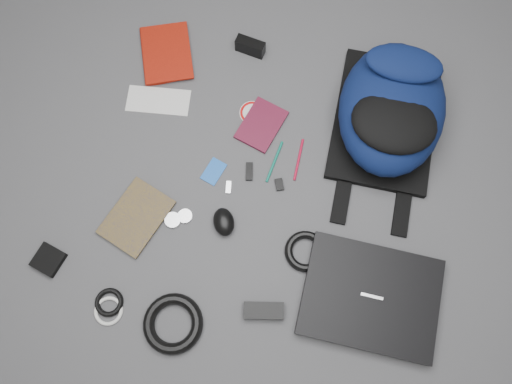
% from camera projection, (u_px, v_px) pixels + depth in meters
% --- Properties ---
extents(ground, '(4.00, 4.00, 0.00)m').
position_uv_depth(ground, '(256.00, 194.00, 1.63)').
color(ground, '#4F4F51').
rests_on(ground, ground).
extents(backpack, '(0.36, 0.53, 0.22)m').
position_uv_depth(backpack, '(392.00, 108.00, 1.60)').
color(backpack, '#081133').
rests_on(backpack, ground).
extents(laptop, '(0.41, 0.33, 0.04)m').
position_uv_depth(laptop, '(370.00, 297.00, 1.52)').
color(laptop, black).
rests_on(laptop, ground).
extents(textbook_red, '(0.24, 0.28, 0.03)m').
position_uv_depth(textbook_red, '(142.00, 57.00, 1.76)').
color(textbook_red, maroon).
rests_on(textbook_red, ground).
extents(comic_book, '(0.23, 0.26, 0.02)m').
position_uv_depth(comic_book, '(116.00, 204.00, 1.61)').
color(comic_book, '#A5870B').
rests_on(comic_book, ground).
extents(envelope, '(0.23, 0.12, 0.00)m').
position_uv_depth(envelope, '(158.00, 101.00, 1.72)').
color(envelope, silver).
rests_on(envelope, ground).
extents(dvd_case, '(0.17, 0.20, 0.01)m').
position_uv_depth(dvd_case, '(261.00, 125.00, 1.69)').
color(dvd_case, '#480E1F').
rests_on(dvd_case, ground).
extents(compact_camera, '(0.11, 0.05, 0.06)m').
position_uv_depth(compact_camera, '(250.00, 47.00, 1.76)').
color(compact_camera, black).
rests_on(compact_camera, ground).
extents(sticker_disc, '(0.10, 0.10, 0.00)m').
position_uv_depth(sticker_disc, '(252.00, 113.00, 1.71)').
color(sticker_disc, silver).
rests_on(sticker_disc, ground).
extents(pen_teal, '(0.03, 0.15, 0.01)m').
position_uv_depth(pen_teal, '(274.00, 162.00, 1.66)').
color(pen_teal, '#0B6B57').
rests_on(pen_teal, ground).
extents(pen_red, '(0.01, 0.15, 0.01)m').
position_uv_depth(pen_red, '(299.00, 160.00, 1.66)').
color(pen_red, '#B60E2F').
rests_on(pen_red, ground).
extents(id_badge, '(0.08, 0.10, 0.00)m').
position_uv_depth(id_badge, '(214.00, 171.00, 1.65)').
color(id_badge, blue).
rests_on(id_badge, ground).
extents(usb_black, '(0.03, 0.06, 0.01)m').
position_uv_depth(usb_black, '(249.00, 171.00, 1.65)').
color(usb_black, black).
rests_on(usb_black, ground).
extents(usb_silver, '(0.02, 0.04, 0.01)m').
position_uv_depth(usb_silver, '(229.00, 187.00, 1.63)').
color(usb_silver, silver).
rests_on(usb_silver, ground).
extents(key_fob, '(0.04, 0.05, 0.01)m').
position_uv_depth(key_fob, '(279.00, 185.00, 1.63)').
color(key_fob, black).
rests_on(key_fob, ground).
extents(mouse, '(0.10, 0.11, 0.05)m').
position_uv_depth(mouse, '(224.00, 222.00, 1.58)').
color(mouse, black).
rests_on(mouse, ground).
extents(headphone_left, '(0.05, 0.05, 0.01)m').
position_uv_depth(headphone_left, '(173.00, 220.00, 1.60)').
color(headphone_left, silver).
rests_on(headphone_left, ground).
extents(headphone_right, '(0.06, 0.06, 0.01)m').
position_uv_depth(headphone_right, '(185.00, 216.00, 1.60)').
color(headphone_right, silver).
rests_on(headphone_right, ground).
extents(cable_coil, '(0.15, 0.15, 0.03)m').
position_uv_depth(cable_coil, '(305.00, 251.00, 1.56)').
color(cable_coil, black).
rests_on(cable_coil, ground).
extents(power_brick, '(0.13, 0.07, 0.03)m').
position_uv_depth(power_brick, '(264.00, 311.00, 1.51)').
color(power_brick, black).
rests_on(power_brick, ground).
extents(power_cord_coil, '(0.23, 0.23, 0.04)m').
position_uv_depth(power_cord_coil, '(173.00, 324.00, 1.50)').
color(power_cord_coil, black).
rests_on(power_cord_coil, ground).
extents(pouch, '(0.10, 0.10, 0.02)m').
position_uv_depth(pouch, '(48.00, 260.00, 1.56)').
color(pouch, black).
rests_on(pouch, ground).
extents(earbud_coil, '(0.11, 0.11, 0.02)m').
position_uv_depth(earbud_coil, '(109.00, 302.00, 1.52)').
color(earbud_coil, black).
rests_on(earbud_coil, ground).
extents(white_cable_coil, '(0.10, 0.10, 0.01)m').
position_uv_depth(white_cable_coil, '(109.00, 311.00, 1.52)').
color(white_cable_coil, silver).
rests_on(white_cable_coil, ground).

